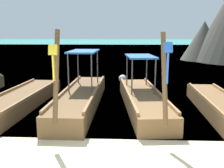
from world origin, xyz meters
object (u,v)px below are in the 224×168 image
at_px(longtail_boat_turquoise_ribbon, 22,99).
at_px(longtail_boat_yellow_ribbon, 81,97).
at_px(mooring_buoy_near, 123,79).
at_px(longtail_boat_blue_ribbon, 142,99).

height_order(longtail_boat_turquoise_ribbon, longtail_boat_yellow_ribbon, longtail_boat_yellow_ribbon).
xyz_separation_m(longtail_boat_yellow_ribbon, mooring_buoy_near, (1.54, 4.81, -0.14)).
relative_size(longtail_boat_turquoise_ribbon, longtail_boat_blue_ribbon, 0.98).
height_order(longtail_boat_yellow_ribbon, mooring_buoy_near, longtail_boat_yellow_ribbon).
bearing_deg(mooring_buoy_near, longtail_boat_yellow_ribbon, -107.74).
bearing_deg(longtail_boat_turquoise_ribbon, longtail_boat_blue_ribbon, 0.17).
xyz_separation_m(longtail_boat_turquoise_ribbon, longtail_boat_blue_ribbon, (4.57, 0.01, 0.08)).
bearing_deg(longtail_boat_yellow_ribbon, longtail_boat_turquoise_ribbon, -177.55).
bearing_deg(longtail_boat_yellow_ribbon, mooring_buoy_near, 72.26).
xyz_separation_m(longtail_boat_turquoise_ribbon, mooring_buoy_near, (3.80, 4.90, -0.05)).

